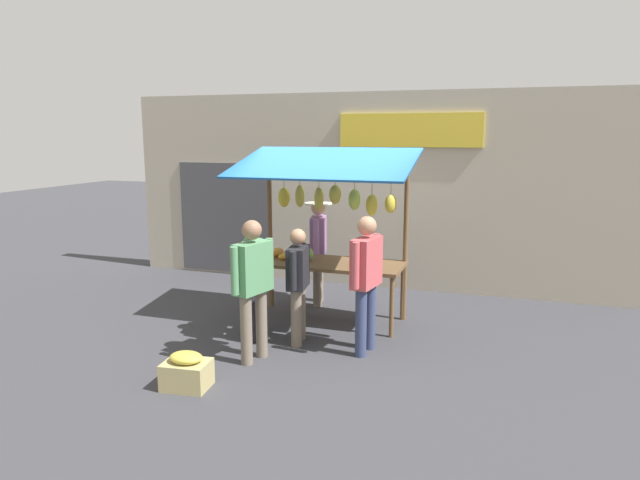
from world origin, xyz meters
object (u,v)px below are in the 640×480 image
Objects in this scene: shopper_in_grey_tee at (252,273)px; shopper_with_shopping_bag at (366,274)px; vendor_with_sunhat at (318,243)px; market_stall at (327,215)px; shopper_in_striped_shirt at (298,279)px; shopper_with_ponytail at (253,280)px; produce_crate_near at (187,371)px.

shopper_with_shopping_bag is at bearing -106.72° from shopper_in_grey_tee.
market_stall is at bearing 14.50° from vendor_with_sunhat.
shopper_in_striped_shirt is at bearing -102.74° from shopper_in_grey_tee.
market_stall is 1.43m from shopper_in_grey_tee.
market_stall is 1.49m from shopper_with_shopping_bag.
shopper_with_shopping_bag is 0.92m from shopper_in_striped_shirt.
produce_crate_near is (0.36, 0.93, -0.82)m from shopper_with_ponytail.
market_stall is at bearing 3.68° from shopper_with_ponytail.
shopper_in_grey_tee is (0.68, 1.08, -0.65)m from market_stall.
shopper_with_ponytail is 1.13× the size of shopper_in_striped_shirt.
market_stall is 4.80× the size of produce_crate_near.
produce_crate_near is at bearing 75.34° from market_stall.
shopper_in_grey_tee is 1.75m from produce_crate_near.
shopper_in_grey_tee is at bearing 85.49° from shopper_in_striped_shirt.
shopper_with_shopping_bag is (-1.20, -0.67, 0.01)m from shopper_with_ponytail.
market_stall reaches higher than shopper_in_grey_tee.
shopper_in_striped_shirt is 0.63m from shopper_in_grey_tee.
market_stall reaches higher than vendor_with_sunhat.
vendor_with_sunhat is at bearing 43.81° from shopper_with_shopping_bag.
shopper_in_striped_shirt is (0.91, -0.04, -0.15)m from shopper_with_shopping_bag.
shopper_with_ponytail is 1.09× the size of shopper_in_grey_tee.
vendor_with_sunhat is 1.10× the size of shopper_in_striped_shirt.
shopper_in_grey_tee reaches higher than produce_crate_near.
market_stall is 0.97m from vendor_with_sunhat.
shopper_with_shopping_bag is 2.38m from produce_crate_near.
vendor_with_sunhat is 0.97× the size of shopper_with_shopping_bag.
produce_crate_near is at bearing 173.18° from shopper_with_ponytail.
vendor_with_sunhat is at bearing 1.94° from shopper_in_striped_shirt.
produce_crate_near is at bearing -18.96° from vendor_with_sunhat.
shopper_in_striped_shirt is (-0.32, 1.74, -0.13)m from vendor_with_sunhat.
vendor_with_sunhat is 3.20× the size of produce_crate_near.
produce_crate_near is (0.66, 1.64, -0.68)m from shopper_in_striped_shirt.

